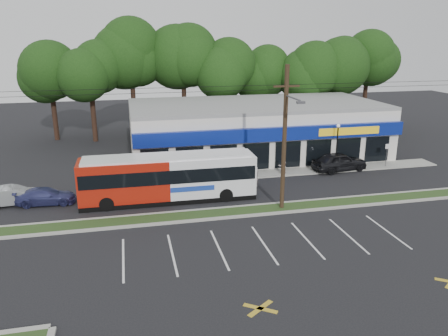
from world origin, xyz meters
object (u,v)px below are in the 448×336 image
at_px(car_blue, 46,196).
at_px(pedestrian_a, 255,177).
at_px(lamp_post, 337,141).
at_px(utility_pole, 283,134).
at_px(sign_post, 387,151).
at_px(metrobus, 169,177).
at_px(pedestrian_b, 283,166).
at_px(car_dark, 339,162).
at_px(car_silver, 14,196).

xyz_separation_m(car_blue, pedestrian_a, (15.93, 0.36, 0.23)).
xyz_separation_m(lamp_post, pedestrian_a, (-8.47, -2.80, -1.84)).
xyz_separation_m(utility_pole, pedestrian_a, (-0.31, 5.07, -4.58)).
bearing_deg(sign_post, car_blue, -174.30).
bearing_deg(utility_pole, metrobus, 154.28).
relative_size(metrobus, pedestrian_a, 7.68).
distance_m(utility_pole, car_blue, 17.57).
bearing_deg(utility_pole, lamp_post, 43.95).
bearing_deg(car_blue, sign_post, -81.71).
bearing_deg(pedestrian_a, pedestrian_b, -163.32).
bearing_deg(sign_post, car_dark, -179.11).
xyz_separation_m(lamp_post, car_silver, (-26.64, -2.78, -1.98)).
relative_size(metrobus, pedestrian_b, 7.97).
height_order(metrobus, pedestrian_b, metrobus).
relative_size(car_dark, car_silver, 1.20).
xyz_separation_m(sign_post, car_blue, (-29.40, -2.93, -0.95)).
bearing_deg(lamp_post, car_blue, -172.63).
bearing_deg(pedestrian_a, car_silver, -20.84).
distance_m(metrobus, car_silver, 11.21).
relative_size(lamp_post, car_blue, 1.02).
bearing_deg(sign_post, pedestrian_b, -179.58).
height_order(utility_pole, car_dark, utility_pole).
height_order(sign_post, car_dark, sign_post).
height_order(sign_post, pedestrian_a, sign_post).
bearing_deg(metrobus, car_blue, 173.18).
bearing_deg(utility_pole, sign_post, 30.15).
distance_m(lamp_post, pedestrian_b, 5.54).
distance_m(car_blue, pedestrian_a, 15.93).
relative_size(car_blue, pedestrian_b, 2.60).
bearing_deg(pedestrian_b, sign_post, 176.30).
xyz_separation_m(lamp_post, metrobus, (-15.59, -4.30, -0.85)).
bearing_deg(lamp_post, utility_pole, -136.05).
bearing_deg(pedestrian_b, utility_pole, 64.55).
height_order(lamp_post, pedestrian_b, lamp_post).
bearing_deg(pedestrian_b, car_silver, 2.48).
xyz_separation_m(car_silver, pedestrian_b, (21.43, 2.48, 0.11)).
bearing_deg(sign_post, metrobus, -168.80).
bearing_deg(car_dark, lamp_post, 26.97).
xyz_separation_m(sign_post, car_silver, (-31.64, -2.55, -0.86)).
height_order(car_dark, pedestrian_b, car_dark).
bearing_deg(car_silver, utility_pole, -114.17).
bearing_deg(car_blue, car_silver, 82.97).
distance_m(lamp_post, car_dark, 1.85).
xyz_separation_m(lamp_post, car_dark, (0.21, -0.30, -1.81)).
relative_size(sign_post, car_silver, 0.53).
relative_size(car_blue, pedestrian_a, 2.50).
bearing_deg(car_silver, lamp_post, -92.79).
distance_m(sign_post, metrobus, 20.99).
height_order(utility_pole, pedestrian_a, utility_pole).
bearing_deg(sign_post, car_silver, -175.39).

